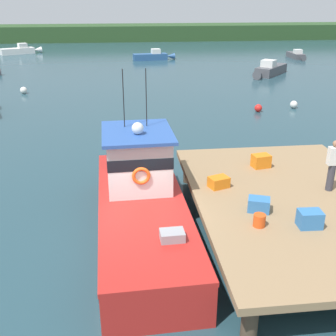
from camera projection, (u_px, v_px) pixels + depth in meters
ground_plane at (137, 241)px, 12.41m from camera, size 200.00×200.00×0.00m
dock at (295, 201)px, 12.50m from camera, size 6.00×9.00×1.20m
main_fishing_boat at (141, 199)px, 12.79m from camera, size 2.82×9.86×4.80m
crate_stack_near_edge at (219, 182)px, 13.06m from camera, size 0.71×0.62×0.34m
crate_stack_mid_dock at (261, 161)px, 14.59m from camera, size 0.67×0.55×0.46m
crate_single_by_cleat at (310, 219)px, 10.79m from camera, size 0.62×0.47×0.46m
crate_single_far at (259, 205)px, 11.61m from camera, size 0.71×0.62×0.39m
bait_bucket at (259, 220)px, 10.84m from camera, size 0.32×0.32×0.34m
deckhand_by_the_boat at (333, 164)px, 12.60m from camera, size 0.36×0.22×1.63m
moored_boat_near_channel at (20, 50)px, 52.45m from camera, size 4.99×3.22×1.29m
moored_boat_far_left at (153, 56)px, 47.56m from camera, size 4.90×1.71×1.23m
moored_boat_off_the_point at (296, 55)px, 48.67m from camera, size 1.10×4.18×1.06m
moored_boat_mid_harbor at (270, 70)px, 38.31m from camera, size 4.52×4.97×1.43m
mooring_buoy_channel_marker at (258, 108)px, 26.23m from camera, size 0.48×0.48×0.48m
mooring_buoy_outer at (24, 90)px, 31.08m from camera, size 0.51×0.51×0.51m
mooring_buoy_spare_mooring at (294, 104)px, 27.09m from camera, size 0.48×0.48×0.48m
far_shoreline at (120, 32)px, 68.81m from camera, size 120.00×8.00×2.40m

